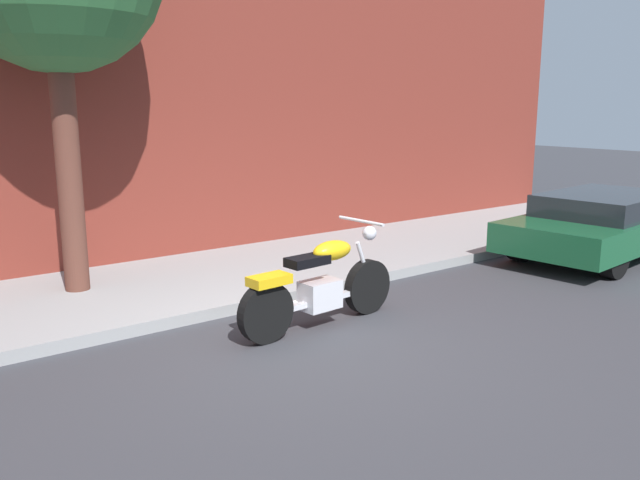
% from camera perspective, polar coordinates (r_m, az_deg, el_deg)
% --- Properties ---
extents(ground_plane, '(60.00, 60.00, 0.00)m').
position_cam_1_polar(ground_plane, '(6.83, -1.78, -9.10)').
color(ground_plane, '#38383D').
extents(sidewalk, '(19.19, 2.77, 0.14)m').
position_cam_1_polar(sidewalk, '(8.97, -11.53, -3.72)').
color(sidewalk, '#999999').
rests_on(sidewalk, ground).
extents(motorcycle, '(2.14, 0.70, 1.14)m').
position_cam_1_polar(motorcycle, '(7.20, -0.03, -4.08)').
color(motorcycle, black).
rests_on(motorcycle, ground).
extents(parked_car_green, '(4.41, 2.15, 1.03)m').
position_cam_1_polar(parked_car_green, '(11.57, 23.71, 1.46)').
color(parked_car_green, black).
rests_on(parked_car_green, ground).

